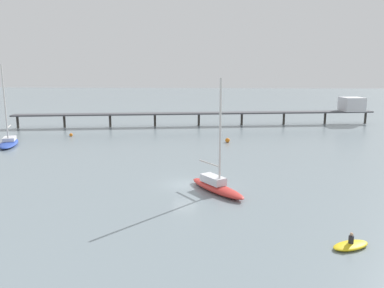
# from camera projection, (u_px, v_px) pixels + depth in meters

# --- Properties ---
(ground_plane) EXTENTS (400.00, 400.00, 0.00)m
(ground_plane) POSITION_uv_depth(u_px,v_px,m) (185.00, 185.00, 41.92)
(ground_plane) COLOR gray
(pier) EXTENTS (77.41, 14.77, 5.90)m
(pier) POSITION_uv_depth(u_px,v_px,m) (269.00, 109.00, 84.89)
(pier) COLOR #4C4C51
(pier) RESTS_ON ground_plane
(sailboat_red) EXTENTS (6.37, 7.58, 11.51)m
(sailboat_red) POSITION_uv_depth(u_px,v_px,m) (216.00, 185.00, 39.43)
(sailboat_red) COLOR red
(sailboat_red) RESTS_ON ground_plane
(sailboat_blue) EXTENTS (5.41, 9.19, 12.99)m
(sailboat_blue) POSITION_uv_depth(u_px,v_px,m) (9.00, 141.00, 62.96)
(sailboat_blue) COLOR #2D4CB7
(sailboat_blue) RESTS_ON ground_plane
(dinghy_yellow) EXTENTS (3.24, 2.54, 1.14)m
(dinghy_yellow) POSITION_uv_depth(u_px,v_px,m) (351.00, 245.00, 27.23)
(dinghy_yellow) COLOR yellow
(dinghy_yellow) RESTS_ON ground_plane
(mooring_buoy_inner) EXTENTS (0.79, 0.79, 0.79)m
(mooring_buoy_inner) POSITION_uv_depth(u_px,v_px,m) (228.00, 140.00, 65.27)
(mooring_buoy_inner) COLOR orange
(mooring_buoy_inner) RESTS_ON ground_plane
(mooring_buoy_mid) EXTENTS (0.62, 0.62, 0.62)m
(mooring_buoy_mid) POSITION_uv_depth(u_px,v_px,m) (71.00, 135.00, 70.99)
(mooring_buoy_mid) COLOR orange
(mooring_buoy_mid) RESTS_ON ground_plane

